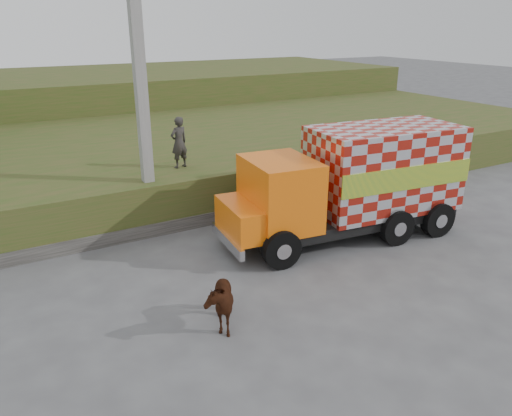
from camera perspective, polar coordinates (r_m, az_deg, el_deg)
ground at (r=11.85m, az=0.09°, el=-8.99°), size 120.00×120.00×0.00m
embankment at (r=20.28m, az=-14.16°, el=5.39°), size 40.00×12.00×1.50m
embankment_far at (r=31.67m, az=-20.53°, el=11.42°), size 40.00×12.00×3.00m
retaining_strip at (r=14.65m, az=-15.06°, el=-2.86°), size 16.00×0.50×0.40m
utility_pole at (r=14.27m, az=-13.00°, el=12.93°), size 1.20×0.30×8.00m
cargo_truck at (r=14.31m, az=11.23°, el=2.89°), size 7.14×3.04×3.10m
cow at (r=10.24m, az=-4.39°, el=-10.48°), size 1.07×1.50×1.15m
pedestrian at (r=15.85m, az=-8.80°, el=7.42°), size 0.67×0.52×1.61m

